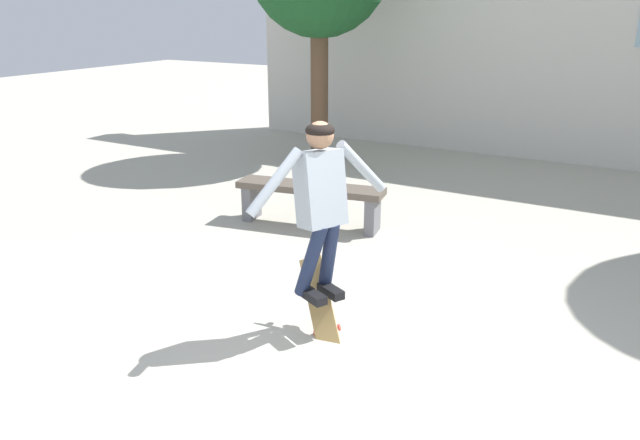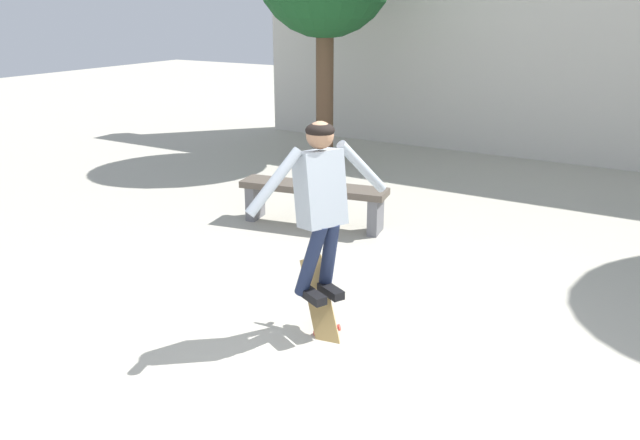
% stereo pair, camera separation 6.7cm
% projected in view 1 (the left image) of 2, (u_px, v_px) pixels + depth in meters
% --- Properties ---
extents(ground_plane, '(40.00, 40.00, 0.00)m').
position_uv_depth(ground_plane, '(328.00, 388.00, 4.41)').
color(ground_plane, '#B2AD9E').
extents(building_backdrop, '(12.13, 0.52, 5.39)m').
position_uv_depth(building_backdrop, '(564.00, 21.00, 10.18)').
color(building_backdrop, beige).
rests_on(building_backdrop, ground_plane).
extents(park_bench, '(1.85, 0.70, 0.52)m').
position_uv_depth(park_bench, '(310.00, 196.00, 7.53)').
color(park_bench, brown).
rests_on(park_bench, ground_plane).
extents(skater, '(0.63, 1.18, 1.43)m').
position_uv_depth(skater, '(320.00, 196.00, 4.77)').
color(skater, '#9EA8B2').
extents(skateboard_flipping, '(0.53, 0.40, 0.68)m').
position_uv_depth(skateboard_flipping, '(320.00, 302.00, 5.13)').
color(skateboard_flipping, '#AD894C').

